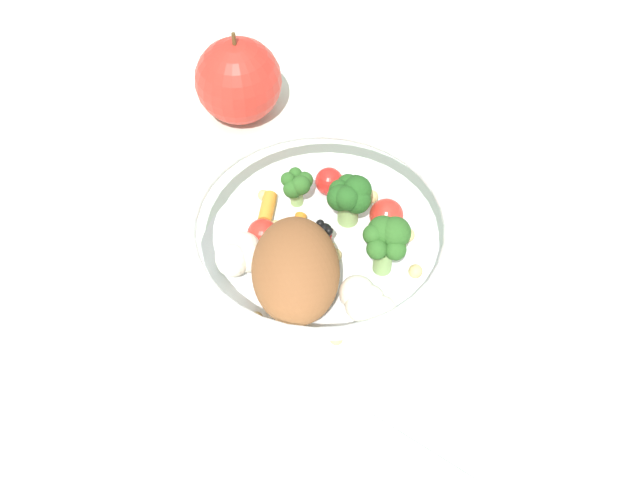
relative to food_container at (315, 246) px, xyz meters
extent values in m
plane|color=silver|center=(-0.02, 0.01, -0.03)|extent=(2.40, 2.40, 0.00)
cylinder|color=white|center=(0.00, 0.01, -0.03)|extent=(0.20, 0.20, 0.01)
torus|color=white|center=(0.00, 0.01, 0.02)|extent=(0.21, 0.21, 0.01)
ellipsoid|color=brown|center=(0.01, -0.03, 0.01)|extent=(0.12, 0.11, 0.06)
cylinder|color=#8EB766|center=(0.04, 0.04, -0.01)|extent=(0.02, 0.02, 0.02)
sphere|color=#2D6023|center=(0.05, 0.04, 0.01)|extent=(0.02, 0.02, 0.02)
sphere|color=#2D6023|center=(0.04, 0.04, 0.02)|extent=(0.03, 0.03, 0.03)
sphere|color=#2D6023|center=(0.04, 0.04, 0.02)|extent=(0.03, 0.03, 0.03)
sphere|color=#2D6023|center=(0.03, 0.03, 0.02)|extent=(0.02, 0.02, 0.02)
sphere|color=#2D6023|center=(0.04, 0.03, 0.02)|extent=(0.02, 0.02, 0.02)
cylinder|color=#8EB766|center=(-0.01, 0.05, -0.01)|extent=(0.02, 0.02, 0.02)
sphere|color=#23561E|center=(-0.01, 0.05, 0.01)|extent=(0.02, 0.02, 0.02)
sphere|color=#23561E|center=(-0.01, 0.06, 0.02)|extent=(0.02, 0.02, 0.02)
sphere|color=#23561E|center=(-0.01, 0.06, 0.01)|extent=(0.02, 0.02, 0.02)
sphere|color=#23561E|center=(-0.02, 0.06, 0.01)|extent=(0.02, 0.02, 0.02)
sphere|color=#23561E|center=(-0.03, 0.05, 0.01)|extent=(0.02, 0.02, 0.02)
sphere|color=#23561E|center=(-0.01, 0.04, 0.01)|extent=(0.02, 0.02, 0.02)
sphere|color=#23561E|center=(-0.01, 0.04, 0.02)|extent=(0.02, 0.02, 0.02)
cylinder|color=#8EB766|center=(-0.06, 0.03, -0.01)|extent=(0.01, 0.01, 0.02)
sphere|color=#2D6023|center=(-0.05, 0.03, 0.01)|extent=(0.02, 0.02, 0.02)
sphere|color=#2D6023|center=(-0.06, 0.04, 0.00)|extent=(0.01, 0.01, 0.01)
sphere|color=#2D6023|center=(-0.07, 0.04, 0.01)|extent=(0.01, 0.01, 0.01)
sphere|color=#2D6023|center=(-0.06, 0.03, 0.01)|extent=(0.01, 0.01, 0.01)
sphere|color=#2D6023|center=(-0.06, 0.03, 0.00)|extent=(0.02, 0.02, 0.02)
sphere|color=silver|center=(0.07, 0.00, -0.01)|extent=(0.02, 0.02, 0.02)
sphere|color=silver|center=(0.06, 0.00, -0.01)|extent=(0.02, 0.02, 0.02)
sphere|color=silver|center=(0.05, 0.00, -0.01)|extent=(0.03, 0.03, 0.03)
sphere|color=silver|center=(0.06, -0.01, -0.01)|extent=(0.03, 0.03, 0.03)
sphere|color=silver|center=(-0.04, -0.05, -0.01)|extent=(0.02, 0.02, 0.02)
sphere|color=silver|center=(-0.03, -0.04, -0.01)|extent=(0.03, 0.03, 0.03)
sphere|color=silver|center=(-0.04, -0.04, -0.01)|extent=(0.03, 0.03, 0.03)
sphere|color=silver|center=(-0.05, -0.04, -0.01)|extent=(0.02, 0.02, 0.02)
sphere|color=silver|center=(-0.04, -0.05, -0.01)|extent=(0.03, 0.03, 0.03)
sphere|color=silver|center=(-0.04, -0.05, -0.01)|extent=(0.03, 0.03, 0.03)
sphere|color=silver|center=(-0.03, -0.05, -0.01)|extent=(0.02, 0.02, 0.02)
cube|color=yellow|center=(0.00, 0.01, -0.02)|extent=(0.02, 0.02, 0.00)
cylinder|color=red|center=(0.00, 0.01, -0.01)|extent=(0.02, 0.02, 0.02)
sphere|color=black|center=(0.00, 0.01, 0.00)|extent=(0.01, 0.01, 0.01)
sphere|color=black|center=(0.00, 0.02, 0.01)|extent=(0.01, 0.01, 0.01)
sphere|color=black|center=(-0.01, 0.01, 0.01)|extent=(0.01, 0.01, 0.01)
cylinder|color=orange|center=(-0.04, 0.07, -0.02)|extent=(0.03, 0.01, 0.01)
cylinder|color=orange|center=(-0.03, 0.01, -0.02)|extent=(0.03, 0.03, 0.01)
cylinder|color=orange|center=(-0.07, 0.01, -0.02)|extent=(0.03, 0.03, 0.01)
sphere|color=red|center=(0.01, 0.07, -0.01)|extent=(0.03, 0.03, 0.03)
sphere|color=red|center=(-0.05, 0.06, -0.01)|extent=(0.02, 0.02, 0.02)
sphere|color=red|center=(-0.04, -0.02, -0.01)|extent=(0.03, 0.03, 0.03)
sphere|color=tan|center=(0.01, -0.07, -0.02)|extent=(0.01, 0.01, 0.01)
sphere|color=tan|center=(-0.06, -0.03, -0.02)|extent=(0.01, 0.01, 0.01)
sphere|color=#D1B775|center=(0.07, -0.04, -0.02)|extent=(0.01, 0.01, 0.01)
sphere|color=#D1B775|center=(0.06, 0.05, -0.02)|extent=(0.01, 0.01, 0.01)
sphere|color=tan|center=(-0.08, 0.02, -0.02)|extent=(0.01, 0.01, 0.01)
sphere|color=#D1B775|center=(0.03, 0.07, -0.02)|extent=(0.01, 0.01, 0.01)
sphere|color=#D1B775|center=(0.05, -0.05, -0.02)|extent=(0.01, 0.01, 0.01)
sphere|color=#D1B775|center=(0.01, 0.08, -0.02)|extent=(0.01, 0.01, 0.01)
sphere|color=#D1B775|center=(-0.02, 0.08, -0.02)|extent=(0.01, 0.01, 0.01)
sphere|color=tan|center=(0.01, 0.01, -0.02)|extent=(0.01, 0.01, 0.01)
sphere|color=tan|center=(-0.05, 0.08, -0.02)|extent=(0.01, 0.01, 0.01)
sphere|color=#D1B775|center=(-0.02, 0.00, -0.02)|extent=(0.01, 0.01, 0.01)
sphere|color=#D1B775|center=(-0.05, 0.00, -0.02)|extent=(0.01, 0.01, 0.01)
sphere|color=red|center=(-0.19, 0.08, 0.01)|extent=(0.08, 0.08, 0.08)
cylinder|color=brown|center=(-0.19, 0.08, 0.06)|extent=(0.00, 0.00, 0.01)
camera|label=1|loc=(0.27, -0.25, 0.47)|focal=41.97mm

